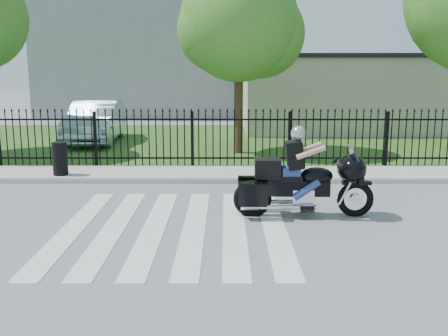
{
  "coord_description": "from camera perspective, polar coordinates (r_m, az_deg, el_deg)",
  "views": [
    {
      "loc": [
        1.02,
        -10.02,
        3.19
      ],
      "look_at": [
        0.99,
        1.09,
        1.0
      ],
      "focal_mm": 42.0,
      "sensor_mm": 36.0,
      "label": 1
    }
  ],
  "objects": [
    {
      "name": "iron_fence",
      "position": [
        16.22,
        -3.47,
        3.02
      ],
      "size": [
        26.0,
        0.04,
        1.8
      ],
      "color": "black",
      "rests_on": "ground"
    },
    {
      "name": "parked_car",
      "position": [
        22.45,
        -13.81,
        4.91
      ],
      "size": [
        2.01,
        5.26,
        1.71
      ],
      "primitive_type": "imported",
      "rotation": [
        0.0,
        0.0,
        0.04
      ],
      "color": "#A2BECC",
      "rests_on": "grass_strip"
    },
    {
      "name": "building_low_roof",
      "position": [
        26.71,
        13.36,
        11.74
      ],
      "size": [
        10.2,
        6.2,
        0.2
      ],
      "primitive_type": "cube",
      "color": "black",
      "rests_on": "building_low"
    },
    {
      "name": "litter_bin",
      "position": [
        15.52,
        -17.42,
        0.98
      ],
      "size": [
        0.44,
        0.44,
        0.94
      ],
      "primitive_type": "cylinder",
      "rotation": [
        0.0,
        0.0,
        -0.05
      ],
      "color": "black",
      "rests_on": "sidewalk"
    },
    {
      "name": "building_tall",
      "position": [
        36.36,
        -6.45,
        15.52
      ],
      "size": [
        15.0,
        10.0,
        12.0
      ],
      "primitive_type": "cube",
      "color": "#979BA0",
      "rests_on": "ground"
    },
    {
      "name": "tree_mid",
      "position": [
        19.09,
        1.64,
        15.58
      ],
      "size": [
        4.2,
        4.2,
        6.78
      ],
      "color": "#382316",
      "rests_on": "ground"
    },
    {
      "name": "building_low",
      "position": [
        26.74,
        13.18,
        7.78
      ],
      "size": [
        10.0,
        6.0,
        3.5
      ],
      "primitive_type": "cube",
      "color": "#BBAD9B",
      "rests_on": "ground"
    },
    {
      "name": "grass_strip",
      "position": [
        22.28,
        -2.49,
        2.93
      ],
      "size": [
        40.0,
        12.0,
        0.02
      ],
      "primitive_type": "cube",
      "color": "#2A511C",
      "rests_on": "ground"
    },
    {
      "name": "curb",
      "position": [
        14.41,
        -3.92,
        -1.43
      ],
      "size": [
        40.0,
        0.12,
        0.12
      ],
      "primitive_type": "cube",
      "color": "#ADAAA3",
      "rests_on": "ground"
    },
    {
      "name": "ground",
      "position": [
        10.57,
        -5.43,
        -6.48
      ],
      "size": [
        120.0,
        120.0,
        0.0
      ],
      "primitive_type": "plane",
      "color": "slate",
      "rests_on": "ground"
    },
    {
      "name": "crosswalk",
      "position": [
        10.57,
        -5.43,
        -6.45
      ],
      "size": [
        5.0,
        5.5,
        0.01
      ],
      "primitive_type": null,
      "color": "silver",
      "rests_on": "ground"
    },
    {
      "name": "motorcycle_rider",
      "position": [
        11.24,
        8.28,
        -1.18
      ],
      "size": [
        3.01,
        0.89,
        1.99
      ],
      "rotation": [
        0.0,
        0.0,
        -0.02
      ],
      "color": "black",
      "rests_on": "ground"
    },
    {
      "name": "sidewalk",
      "position": [
        15.38,
        -3.66,
        -0.62
      ],
      "size": [
        40.0,
        2.0,
        0.12
      ],
      "primitive_type": "cube",
      "color": "#ADAAA3",
      "rests_on": "ground"
    }
  ]
}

